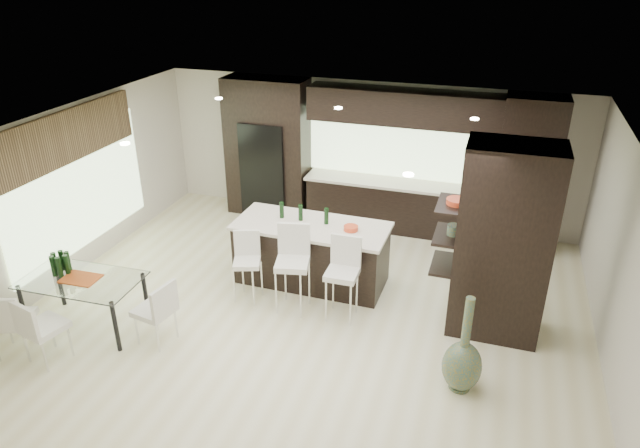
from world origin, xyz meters
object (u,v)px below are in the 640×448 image
(floor_vase, at_px, (465,344))
(chair_end, at_px, (155,314))
(stool_left, at_px, (248,274))
(bench, at_px, (327,265))
(stool_mid, at_px, (293,278))
(chair_near, at_px, (45,331))
(dining_table, at_px, (86,303))
(chair_far, at_px, (14,324))
(kitchen_island, at_px, (311,253))
(stool_right, at_px, (342,288))

(floor_vase, distance_m, chair_end, 4.02)
(stool_left, xyz_separation_m, bench, (0.95, 0.94, -0.18))
(stool_left, xyz_separation_m, chair_end, (-0.75, -1.34, -0.01))
(stool_mid, distance_m, bench, 1.04)
(chair_near, height_order, chair_end, chair_near)
(dining_table, bearing_deg, chair_far, -125.27)
(floor_vase, bearing_deg, chair_end, -175.43)
(bench, relative_size, dining_table, 0.83)
(dining_table, bearing_deg, stool_mid, 24.19)
(stool_left, bearing_deg, chair_end, -138.91)
(floor_vase, height_order, dining_table, floor_vase)
(stool_left, height_order, chair_near, same)
(kitchen_island, bearing_deg, chair_far, -135.75)
(stool_right, relative_size, bench, 0.75)
(stool_right, relative_size, dining_table, 0.62)
(stool_mid, bearing_deg, chair_end, -151.48)
(stool_mid, distance_m, stool_right, 0.74)
(kitchen_island, bearing_deg, chair_end, -123.74)
(bench, distance_m, chair_end, 2.85)
(floor_vase, bearing_deg, bench, 139.65)
(kitchen_island, height_order, stool_left, kitchen_island)
(stool_mid, xyz_separation_m, dining_table, (-2.60, -1.30, -0.14))
(stool_left, xyz_separation_m, chair_far, (-2.36, -2.11, 0.01))
(bench, bearing_deg, stool_mid, -80.63)
(floor_vase, relative_size, chair_near, 1.47)
(dining_table, bearing_deg, stool_right, 19.11)
(dining_table, bearing_deg, bench, 36.76)
(dining_table, distance_m, chair_near, 0.77)
(stool_mid, bearing_deg, chair_far, -158.85)
(bench, relative_size, floor_vase, 1.03)
(stool_mid, distance_m, dining_table, 2.91)
(chair_end, bearing_deg, kitchen_island, -24.85)
(kitchen_island, xyz_separation_m, bench, (0.21, 0.13, -0.24))
(bench, distance_m, floor_vase, 3.05)
(stool_left, distance_m, chair_end, 1.53)
(bench, height_order, chair_end, chair_end)
(floor_vase, xyz_separation_m, dining_table, (-5.12, -0.32, -0.26))
(stool_right, relative_size, floor_vase, 0.77)
(chair_far, bearing_deg, kitchen_island, 22.95)
(stool_left, distance_m, floor_vase, 3.42)
(kitchen_island, relative_size, chair_far, 2.70)
(stool_left, height_order, chair_end, stool_left)
(stool_right, height_order, chair_end, stool_right)
(stool_mid, xyz_separation_m, bench, (0.21, 0.98, -0.27))
(chair_far, xyz_separation_m, chair_end, (1.61, 0.77, -0.02))
(stool_mid, relative_size, chair_far, 1.19)
(stool_left, bearing_deg, stool_mid, -22.76)
(kitchen_island, distance_m, stool_right, 1.12)
(bench, height_order, chair_far, chair_far)
(stool_left, distance_m, stool_mid, 0.74)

